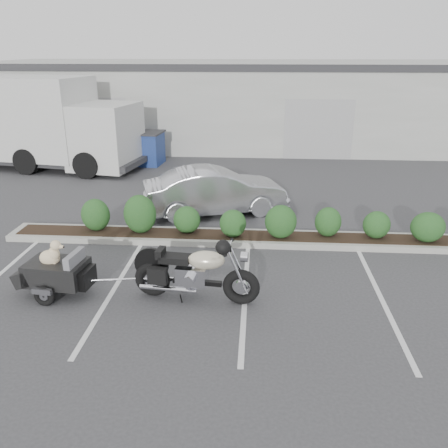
# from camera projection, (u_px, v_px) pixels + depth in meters

# --- Properties ---
(ground) EXTENTS (90.00, 90.00, 0.00)m
(ground) POSITION_uv_depth(u_px,v_px,m) (190.00, 278.00, 10.21)
(ground) COLOR #38383A
(ground) RESTS_ON ground
(planter_kerb) EXTENTS (12.00, 1.00, 0.15)m
(planter_kerb) POSITION_uv_depth(u_px,v_px,m) (241.00, 238.00, 12.17)
(planter_kerb) COLOR #9E9E93
(planter_kerb) RESTS_ON ground
(building) EXTENTS (26.00, 10.00, 4.00)m
(building) POSITION_uv_depth(u_px,v_px,m) (233.00, 101.00, 25.39)
(building) COLOR #9EA099
(building) RESTS_ON ground
(motorcycle) EXTENTS (2.51, 0.91, 1.44)m
(motorcycle) POSITION_uv_depth(u_px,v_px,m) (195.00, 273.00, 9.15)
(motorcycle) COLOR black
(motorcycle) RESTS_ON ground
(pet_trailer) EXTENTS (2.02, 1.14, 1.19)m
(pet_trailer) POSITION_uv_depth(u_px,v_px,m) (56.00, 271.00, 9.39)
(pet_trailer) COLOR black
(pet_trailer) RESTS_ON ground
(sedan) EXTENTS (4.42, 2.67, 1.37)m
(sedan) POSITION_uv_depth(u_px,v_px,m) (216.00, 191.00, 13.99)
(sedan) COLOR #BABAC2
(sedan) RESTS_ON ground
(dumpster) EXTENTS (2.21, 1.62, 1.37)m
(dumpster) POSITION_uv_depth(u_px,v_px,m) (138.00, 148.00, 20.06)
(dumpster) COLOR navy
(dumpster) RESTS_ON ground
(delivery_truck) EXTENTS (8.21, 3.89, 3.61)m
(delivery_truck) POSITION_uv_depth(u_px,v_px,m) (45.00, 125.00, 19.09)
(delivery_truck) COLOR beige
(delivery_truck) RESTS_ON ground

